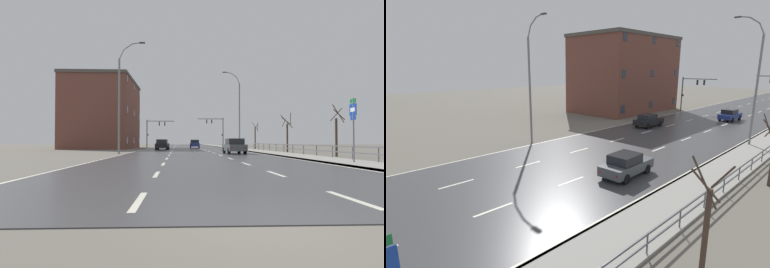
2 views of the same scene
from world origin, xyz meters
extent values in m
cube|color=#666056|center=(0.00, 48.00, -0.06)|extent=(160.00, 160.00, 0.12)
cube|color=#3D3D3F|center=(0.00, 60.00, 0.01)|extent=(14.00, 120.00, 0.02)
cube|color=beige|center=(-2.33, 18.20, 0.02)|extent=(0.16, 2.20, 0.01)
cube|color=beige|center=(-2.33, 23.60, 0.02)|extent=(0.16, 2.20, 0.01)
cube|color=beige|center=(-2.33, 29.00, 0.02)|extent=(0.16, 2.20, 0.01)
cube|color=beige|center=(-2.33, 34.40, 0.02)|extent=(0.16, 2.20, 0.01)
cube|color=beige|center=(-2.33, 39.80, 0.02)|extent=(0.16, 2.20, 0.01)
cube|color=beige|center=(-2.33, 45.20, 0.02)|extent=(0.16, 2.20, 0.01)
cube|color=beige|center=(-2.33, 50.60, 0.02)|extent=(0.16, 2.20, 0.01)
cube|color=beige|center=(-2.33, 56.00, 0.02)|extent=(0.16, 2.20, 0.01)
cube|color=beige|center=(-2.33, 61.40, 0.02)|extent=(0.16, 2.20, 0.01)
cube|color=beige|center=(-2.33, 66.80, 0.02)|extent=(0.16, 2.20, 0.01)
cube|color=beige|center=(-2.33, 72.20, 0.02)|extent=(0.16, 2.20, 0.01)
cube|color=beige|center=(-2.33, 77.60, 0.02)|extent=(0.16, 2.20, 0.01)
cube|color=beige|center=(-2.33, 83.00, 0.02)|extent=(0.16, 2.20, 0.01)
cube|color=beige|center=(-2.33, 88.40, 0.02)|extent=(0.16, 2.20, 0.01)
cube|color=beige|center=(-2.33, 93.80, 0.02)|extent=(0.16, 2.20, 0.01)
cube|color=beige|center=(2.33, 18.20, 0.02)|extent=(0.16, 2.20, 0.01)
cube|color=beige|center=(2.33, 23.60, 0.02)|extent=(0.16, 2.20, 0.01)
cube|color=beige|center=(2.33, 29.00, 0.02)|extent=(0.16, 2.20, 0.01)
cube|color=beige|center=(2.33, 34.40, 0.02)|extent=(0.16, 2.20, 0.01)
cube|color=beige|center=(2.33, 39.80, 0.02)|extent=(0.16, 2.20, 0.01)
cube|color=beige|center=(2.33, 45.20, 0.02)|extent=(0.16, 2.20, 0.01)
cube|color=beige|center=(2.33, 50.60, 0.02)|extent=(0.16, 2.20, 0.01)
cube|color=beige|center=(2.33, 56.00, 0.02)|extent=(0.16, 2.20, 0.01)
cube|color=beige|center=(2.33, 61.40, 0.02)|extent=(0.16, 2.20, 0.01)
cube|color=beige|center=(2.33, 66.80, 0.02)|extent=(0.16, 2.20, 0.01)
cube|color=beige|center=(2.33, 72.20, 0.02)|extent=(0.16, 2.20, 0.01)
cube|color=beige|center=(-6.85, 60.00, 0.02)|extent=(0.16, 120.00, 0.01)
cube|color=#515459|center=(9.85, 23.23, 0.95)|extent=(0.06, 37.34, 0.08)
cube|color=#515459|center=(9.85, 23.23, 0.55)|extent=(0.06, 37.34, 0.08)
cylinder|color=#515459|center=(9.85, 20.56, 0.50)|extent=(0.07, 0.07, 1.00)
cylinder|color=#515459|center=(9.85, 23.23, 0.50)|extent=(0.07, 0.07, 1.00)
cylinder|color=#515459|center=(9.85, 25.89, 0.50)|extent=(0.07, 0.07, 1.00)
cylinder|color=#515459|center=(9.85, 28.56, 0.50)|extent=(0.07, 0.07, 1.00)
cylinder|color=#515459|center=(9.85, 31.23, 0.50)|extent=(0.07, 0.07, 1.00)
cylinder|color=#515459|center=(9.85, 33.89, 0.50)|extent=(0.07, 0.07, 1.00)
cylinder|color=#515459|center=(9.85, 36.56, 0.50)|extent=(0.07, 0.07, 1.00)
cylinder|color=slate|center=(7.60, 41.60, 4.99)|extent=(0.20, 0.20, 9.98)
cylinder|color=slate|center=(7.39, 41.60, 10.44)|extent=(0.53, 0.11, 0.96)
cylinder|color=slate|center=(6.76, 41.60, 11.18)|extent=(0.89, 0.11, 0.67)
cylinder|color=slate|center=(5.84, 41.60, 11.56)|extent=(1.02, 0.11, 0.28)
cube|color=#333335|center=(5.35, 41.60, 11.60)|extent=(0.56, 0.24, 0.12)
cylinder|color=slate|center=(-7.60, 27.69, 4.90)|extent=(0.20, 0.20, 9.80)
cylinder|color=slate|center=(-7.38, 27.69, 10.28)|extent=(0.55, 0.11, 1.00)
cylinder|color=slate|center=(-6.72, 27.69, 11.06)|extent=(0.93, 0.11, 0.70)
cylinder|color=slate|center=(-5.77, 27.69, 11.45)|extent=(1.06, 0.11, 0.29)
cube|color=#333335|center=(-5.25, 27.69, 11.50)|extent=(0.56, 0.24, 0.12)
sphere|color=#2D2D2D|center=(4.44, 60.80, 5.45)|extent=(0.14, 0.14, 0.14)
sphere|color=green|center=(4.44, 60.80, 5.19)|extent=(0.14, 0.14, 0.14)
cylinder|color=#38383A|center=(-7.90, 59.29, 2.82)|extent=(0.18, 0.18, 5.64)
cylinder|color=#38383A|center=(-5.13, 59.29, 5.39)|extent=(5.55, 0.12, 0.12)
cube|color=black|center=(-5.40, 59.29, 4.84)|extent=(0.20, 0.28, 0.80)
sphere|color=#2D2D2D|center=(-5.40, 59.14, 5.10)|extent=(0.14, 0.14, 0.14)
sphere|color=#F2AD19|center=(-5.40, 59.14, 4.84)|extent=(0.14, 0.14, 0.14)
sphere|color=#2D2D2D|center=(-5.40, 59.14, 4.58)|extent=(0.14, 0.14, 0.14)
cube|color=black|center=(-4.29, 59.29, 4.84)|extent=(0.20, 0.28, 0.80)
sphere|color=#2D2D2D|center=(-4.29, 59.14, 5.10)|extent=(0.14, 0.14, 0.14)
sphere|color=#F2AD19|center=(-4.29, 59.14, 4.84)|extent=(0.14, 0.14, 0.14)
sphere|color=#2D2D2D|center=(-4.29, 59.14, 4.58)|extent=(0.14, 0.14, 0.14)
cube|color=black|center=(-7.68, 59.24, 2.60)|extent=(0.18, 0.12, 0.32)
cube|color=navy|center=(1.59, 54.59, 0.65)|extent=(1.96, 4.18, 0.64)
cube|color=black|center=(1.58, 54.34, 1.27)|extent=(1.66, 2.07, 0.60)
cube|color=slate|center=(1.63, 55.29, 1.25)|extent=(1.41, 0.15, 0.51)
cylinder|color=black|center=(2.46, 55.82, 0.33)|extent=(0.25, 0.67, 0.66)
cylinder|color=black|center=(0.85, 55.90, 0.33)|extent=(0.25, 0.67, 0.66)
cylinder|color=black|center=(2.34, 53.28, 0.33)|extent=(0.25, 0.67, 0.66)
cylinder|color=black|center=(0.72, 53.36, 0.33)|extent=(0.25, 0.67, 0.66)
cube|color=red|center=(0.83, 52.60, 0.65)|extent=(0.16, 0.05, 0.14)
cube|color=red|center=(2.15, 52.53, 0.65)|extent=(0.16, 0.05, 0.14)
cube|color=black|center=(-3.91, 42.67, 0.65)|extent=(2.00, 4.20, 0.64)
cube|color=black|center=(-3.93, 42.42, 1.27)|extent=(1.68, 2.09, 0.60)
cube|color=slate|center=(-3.87, 43.37, 1.25)|extent=(1.41, 0.16, 0.51)
cylinder|color=black|center=(-3.03, 43.89, 0.33)|extent=(0.26, 0.67, 0.66)
cylinder|color=black|center=(-4.64, 43.99, 0.33)|extent=(0.26, 0.67, 0.66)
cylinder|color=black|center=(-3.18, 41.35, 0.33)|extent=(0.26, 0.67, 0.66)
cylinder|color=black|center=(-4.79, 41.45, 0.33)|extent=(0.26, 0.67, 0.66)
cube|color=red|center=(-4.69, 40.68, 0.65)|extent=(0.16, 0.05, 0.14)
cube|color=red|center=(-3.37, 40.61, 0.65)|extent=(0.16, 0.05, 0.14)
cube|color=#474C51|center=(4.18, 27.01, 0.65)|extent=(1.93, 4.17, 0.64)
cube|color=black|center=(4.19, 26.76, 1.27)|extent=(1.64, 2.06, 0.60)
cube|color=slate|center=(4.15, 27.71, 1.25)|extent=(1.41, 0.14, 0.51)
cylinder|color=black|center=(4.94, 28.31, 0.33)|extent=(0.25, 0.67, 0.66)
cylinder|color=black|center=(3.32, 28.24, 0.33)|extent=(0.25, 0.67, 0.66)
cylinder|color=black|center=(5.04, 25.77, 0.33)|extent=(0.25, 0.67, 0.66)
cylinder|color=black|center=(3.43, 25.70, 0.33)|extent=(0.25, 0.67, 0.66)
cube|color=red|center=(3.61, 24.95, 0.65)|extent=(0.16, 0.05, 0.14)
cube|color=red|center=(4.93, 25.01, 0.65)|extent=(0.16, 0.05, 0.14)
cube|color=brown|center=(-14.92, 52.31, 5.92)|extent=(10.69, 17.29, 11.83)
cube|color=#4C4742|center=(-14.92, 52.31, 12.08)|extent=(10.90, 17.64, 0.50)
cube|color=#282D38|center=(-9.56, 44.86, 1.40)|extent=(0.04, 0.90, 1.10)
cube|color=#282D38|center=(-9.56, 52.31, 1.40)|extent=(0.04, 0.90, 1.10)
cube|color=#282D38|center=(-9.56, 59.75, 1.40)|extent=(0.04, 0.90, 1.10)
cube|color=#282D38|center=(-9.56, 44.86, 6.32)|extent=(0.04, 0.90, 1.10)
cube|color=#282D38|center=(-9.56, 52.31, 6.32)|extent=(0.04, 0.90, 1.10)
cube|color=#282D38|center=(-9.56, 59.75, 6.32)|extent=(0.04, 0.90, 1.10)
cube|color=#282D38|center=(-9.56, 44.86, 11.23)|extent=(0.04, 0.90, 1.10)
cube|color=#282D38|center=(-9.56, 52.31, 11.23)|extent=(0.04, 0.90, 1.10)
cube|color=#282D38|center=(-9.56, 59.75, 11.23)|extent=(0.04, 0.90, 1.10)
cylinder|color=#423328|center=(11.76, 21.02, 1.62)|extent=(0.20, 0.20, 3.23)
cylinder|color=#423328|center=(11.77, 20.55, 3.50)|extent=(1.00, 0.10, 0.91)
cylinder|color=#423328|center=(11.97, 21.42, 3.57)|extent=(0.84, 0.51, 1.12)
cylinder|color=#423328|center=(11.71, 20.57, 3.59)|extent=(0.97, 0.17, 1.54)
cylinder|color=#423328|center=(10.96, 31.42, 3.81)|extent=(0.79, 0.96, 1.25)
cylinder|color=#423328|center=(11.12, 31.34, 3.65)|extent=(0.99, 0.66, 0.95)
camera|label=1|loc=(-1.49, -4.75, 1.30)|focal=29.36mm
camera|label=2|loc=(14.97, 11.81, 7.07)|focal=26.95mm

